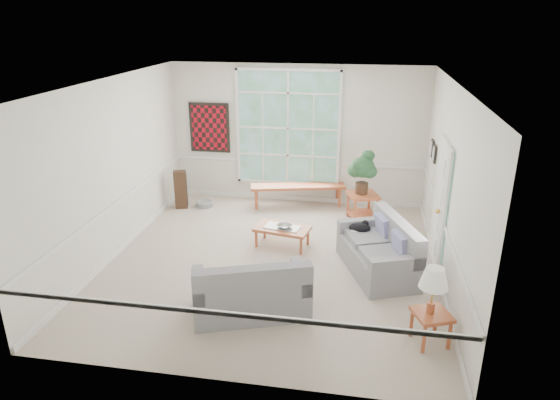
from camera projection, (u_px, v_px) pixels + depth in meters
The scene contains 24 objects.
floor at pixel (272, 261), 8.53m from camera, with size 5.50×6.00×0.01m, color #B5A696.
ceiling at pixel (271, 83), 7.47m from camera, with size 5.50×6.00×0.02m, color white.
wall_back at pixel (297, 135), 10.76m from camera, with size 5.50×0.02×3.00m, color silver.
wall_front at pixel (219, 266), 5.23m from camera, with size 5.50×0.02×3.00m, color silver.
wall_left at pixel (112, 169), 8.43m from camera, with size 0.02×6.00×3.00m, color silver.
wall_right at pixel (450, 187), 7.56m from camera, with size 0.02×6.00×3.00m, color silver.
window_back at pixel (288, 128), 10.71m from camera, with size 2.30×0.08×2.40m, color white.
entry_door at pixel (439, 201), 8.28m from camera, with size 0.08×0.90×2.10m, color white.
door_sidelight at pixel (445, 209), 7.67m from camera, with size 0.08×0.26×1.90m, color white.
wall_art at pixel (209, 128), 10.99m from camera, with size 0.90×0.06×1.10m, color #580911.
wall_frame_near at pixel (434, 154), 9.17m from camera, with size 0.04×0.26×0.32m, color black.
wall_frame_far at pixel (431, 148), 9.54m from camera, with size 0.04×0.26×0.32m, color black.
loveseat_right at pixel (378, 247), 8.04m from camera, with size 0.85×1.65×0.89m, color gray.
loveseat_front at pixel (251, 285), 6.95m from camera, with size 1.60×0.83×0.86m, color gray.
coffee_table at pixel (282, 236), 9.03m from camera, with size 0.97×0.53×0.36m, color #AE512D.
pewter_bowl at pixel (284, 226), 8.93m from camera, with size 0.32×0.32×0.08m, color #9A9A9E.
window_bench at pixel (298, 196), 10.88m from camera, with size 2.03×0.40×0.47m, color #AE512D.
end_table at pixel (362, 207), 10.14m from camera, with size 0.56×0.56×0.56m, color #AE512D.
houseplant at pixel (362, 172), 9.90m from camera, with size 0.52×0.52×0.89m, color #25512E, non-canonical shape.
side_table at pixel (430, 328), 6.36m from camera, with size 0.43×0.43×0.44m, color #AE512D.
table_lamp at pixel (433, 291), 6.18m from camera, with size 0.36×0.36×0.63m, color white, non-canonical shape.
pet_bed at pixel (205, 204), 10.91m from camera, with size 0.39×0.39×0.12m, color gray.
floor_speaker at pixel (181, 189), 10.72m from camera, with size 0.26×0.20×0.83m, color #382417.
cat at pixel (360, 227), 8.52m from camera, with size 0.36×0.26×0.17m, color black.
Camera 1 is at (1.41, -7.48, 4.00)m, focal length 32.00 mm.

